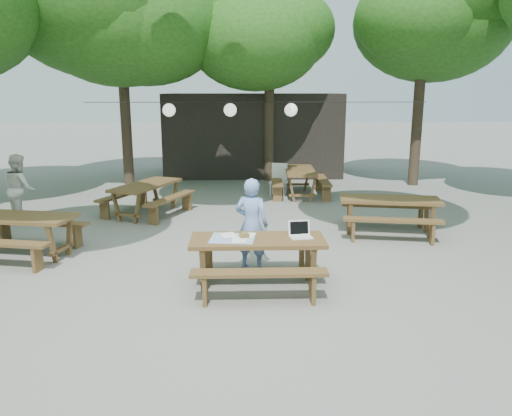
{
  "coord_description": "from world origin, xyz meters",
  "views": [
    {
      "loc": [
        0.05,
        -7.34,
        2.89
      ],
      "look_at": [
        0.3,
        0.47,
        1.05
      ],
      "focal_mm": 35.0,
      "sensor_mm": 36.0,
      "label": 1
    }
  ],
  "objects_px": {
    "main_picnic_table": "(257,261)",
    "picnic_table_nw": "(19,235)",
    "second_person": "(20,188)",
    "woman": "(252,224)",
    "plastic_chair": "(278,187)"
  },
  "relations": [
    {
      "from": "main_picnic_table",
      "to": "woman",
      "type": "distance_m",
      "value": 0.85
    },
    {
      "from": "woman",
      "to": "second_person",
      "type": "xyz_separation_m",
      "value": [
        -5.11,
        3.21,
        0.01
      ]
    },
    {
      "from": "plastic_chair",
      "to": "main_picnic_table",
      "type": "bearing_deg",
      "value": -83.27
    },
    {
      "from": "main_picnic_table",
      "to": "plastic_chair",
      "type": "relative_size",
      "value": 2.22
    },
    {
      "from": "main_picnic_table",
      "to": "second_person",
      "type": "relative_size",
      "value": 1.3
    },
    {
      "from": "picnic_table_nw",
      "to": "second_person",
      "type": "relative_size",
      "value": 1.41
    },
    {
      "from": "woman",
      "to": "plastic_chair",
      "type": "distance_m",
      "value": 6.01
    },
    {
      "from": "picnic_table_nw",
      "to": "woman",
      "type": "height_order",
      "value": "woman"
    },
    {
      "from": "main_picnic_table",
      "to": "picnic_table_nw",
      "type": "xyz_separation_m",
      "value": [
        -4.19,
        1.52,
        0.0
      ]
    },
    {
      "from": "second_person",
      "to": "woman",
      "type": "bearing_deg",
      "value": -159.37
    },
    {
      "from": "main_picnic_table",
      "to": "second_person",
      "type": "height_order",
      "value": "second_person"
    },
    {
      "from": "main_picnic_table",
      "to": "plastic_chair",
      "type": "bearing_deg",
      "value": 82.98
    },
    {
      "from": "picnic_table_nw",
      "to": "main_picnic_table",
      "type": "bearing_deg",
      "value": -8.73
    },
    {
      "from": "woman",
      "to": "second_person",
      "type": "height_order",
      "value": "second_person"
    },
    {
      "from": "second_person",
      "to": "plastic_chair",
      "type": "bearing_deg",
      "value": -102.87
    }
  ]
}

